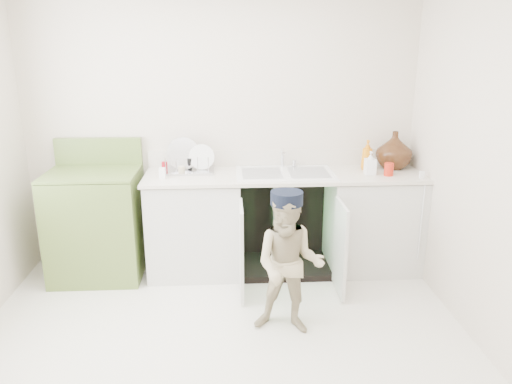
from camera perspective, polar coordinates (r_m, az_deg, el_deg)
ground at (r=3.59m, az=-3.78°, el=-17.10°), size 3.50×3.50×0.00m
room_shell at (r=3.08m, az=-4.22°, el=2.60°), size 6.00×5.50×1.26m
counter_run at (r=4.49m, az=3.66°, el=-3.07°), size 2.44×1.02×1.24m
avocado_stove at (r=4.58m, az=-17.74°, el=-3.33°), size 0.76×0.65×1.18m
repair_worker at (r=3.51m, az=3.81°, el=-8.15°), size 0.57×0.94×1.04m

